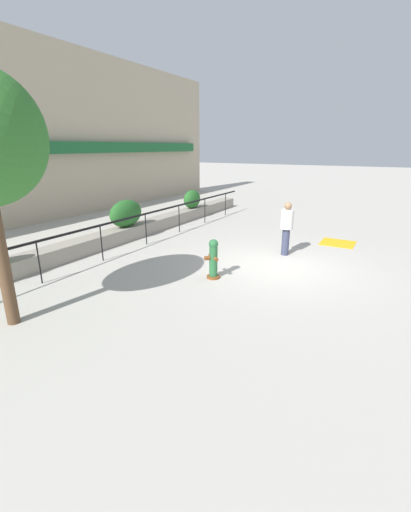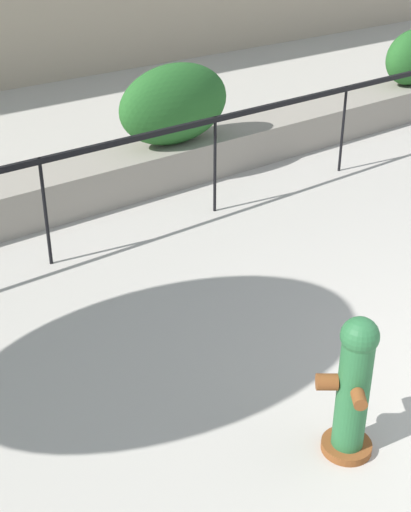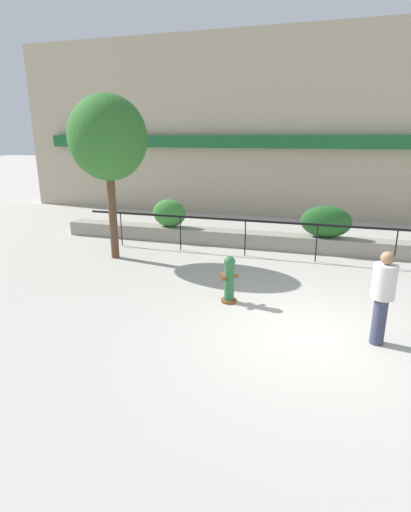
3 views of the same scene
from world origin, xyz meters
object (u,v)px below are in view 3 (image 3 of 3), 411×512
at_px(hedge_bush_0, 169,213).
at_px(pedestrian, 383,292).
at_px(hedge_bush_1, 326,222).
at_px(fire_hydrant, 229,279).
at_px(street_tree, 108,139).

relative_size(hedge_bush_0, pedestrian, 0.70).
relative_size(hedge_bush_1, pedestrian, 0.91).
bearing_deg(hedge_bush_0, fire_hydrant, -55.04).
bearing_deg(hedge_bush_1, hedge_bush_0, 180.00).
height_order(hedge_bush_0, hedge_bush_1, hedge_bush_1).
distance_m(hedge_bush_1, street_tree, 7.08).
height_order(hedge_bush_1, street_tree, street_tree).
bearing_deg(street_tree, fire_hydrant, -29.17).
bearing_deg(street_tree, hedge_bush_0, 71.76).
bearing_deg(pedestrian, hedge_bush_0, 137.36).
xyz_separation_m(hedge_bush_0, fire_hydrant, (3.36, -4.80, -0.44)).
bearing_deg(hedge_bush_0, hedge_bush_1, 0.00).
bearing_deg(hedge_bush_1, street_tree, -158.07).
xyz_separation_m(fire_hydrant, pedestrian, (3.00, -1.06, 0.44)).
bearing_deg(pedestrian, fire_hydrant, 160.64).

